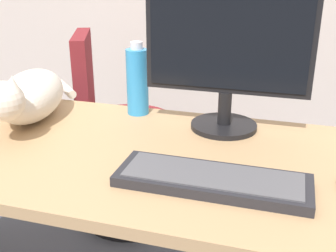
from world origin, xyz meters
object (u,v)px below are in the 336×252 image
Objects in this scene: office_chair at (118,143)px; spray_bottle at (137,81)px; cat at (30,96)px; monitor at (227,55)px; keyboard at (212,180)px.

office_chair is 3.86× the size of spray_bottle.
cat is 0.34m from spray_bottle.
spray_bottle is at bearing 27.27° from cat.
monitor is 0.63m from cat.
cat is (-0.60, -0.10, -0.15)m from monitor.
keyboard is at bearing -84.51° from monitor.
monitor is (0.58, -0.50, 0.57)m from office_chair.
monitor is 2.01× the size of spray_bottle.
office_chair is at bearing 88.08° from cat.
office_chair is at bearing 125.68° from keyboard.
office_chair is 0.70m from spray_bottle.
office_chair is 1.11m from keyboard.
cat is at bearing -152.73° from spray_bottle.
keyboard is (0.61, -0.86, 0.35)m from office_chair.
cat is (-0.63, 0.25, 0.07)m from keyboard.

